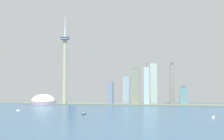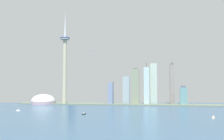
{
  "view_description": "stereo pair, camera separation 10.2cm",
  "coord_description": "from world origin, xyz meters",
  "px_view_note": "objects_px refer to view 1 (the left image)",
  "views": [
    {
      "loc": [
        142.78,
        -437.15,
        63.72
      ],
      "look_at": [
        -18.67,
        443.44,
        121.92
      ],
      "focal_mm": 40.68,
      "sensor_mm": 36.0,
      "label": 1
    },
    {
      "loc": [
        142.88,
        -437.13,
        63.72
      ],
      "look_at": [
        -18.67,
        443.44,
        121.92
      ],
      "focal_mm": 40.68,
      "sensor_mm": 36.0,
      "label": 2
    }
  ],
  "objects_px": {
    "skyscraper_2": "(172,84)",
    "skyscraper_1": "(183,96)",
    "skyscraper_0": "(135,87)",
    "boat_2": "(84,114)",
    "skyscraper_4": "(111,93)",
    "skyscraper_7": "(147,86)",
    "skyscraper_5": "(126,90)",
    "airplane": "(93,54)",
    "observation_tower": "(65,58)",
    "stadium_dome": "(43,101)",
    "boat_0": "(18,110)",
    "skyscraper_6": "(154,84)",
    "skyscraper_3": "(72,88)",
    "channel_buoy_0": "(166,112)",
    "channel_buoy_1": "(49,110)",
    "boat_1": "(214,118)"
  },
  "relations": [
    {
      "from": "skyscraper_2",
      "to": "skyscraper_1",
      "type": "bearing_deg",
      "value": -57.66
    },
    {
      "from": "skyscraper_0",
      "to": "boat_2",
      "type": "distance_m",
      "value": 336.61
    },
    {
      "from": "skyscraper_4",
      "to": "skyscraper_7",
      "type": "relative_size",
      "value": 0.54
    },
    {
      "from": "skyscraper_5",
      "to": "airplane",
      "type": "xyz_separation_m",
      "value": [
        -122.17,
        -25.04,
        133.74
      ]
    },
    {
      "from": "skyscraper_1",
      "to": "airplane",
      "type": "xyz_separation_m",
      "value": [
        -321.46,
        21.39,
        152.61
      ]
    },
    {
      "from": "skyscraper_1",
      "to": "skyscraper_0",
      "type": "bearing_deg",
      "value": -178.31
    },
    {
      "from": "observation_tower",
      "to": "stadium_dome",
      "type": "distance_m",
      "value": 175.14
    },
    {
      "from": "skyscraper_2",
      "to": "boat_0",
      "type": "relative_size",
      "value": 14.44
    },
    {
      "from": "skyscraper_6",
      "to": "boat_2",
      "type": "height_order",
      "value": "skyscraper_6"
    },
    {
      "from": "skyscraper_1",
      "to": "skyscraper_7",
      "type": "xyz_separation_m",
      "value": [
        -122.43,
        -6.05,
        33.69
      ]
    },
    {
      "from": "skyscraper_2",
      "to": "skyscraper_3",
      "type": "distance_m",
      "value": 392.87
    },
    {
      "from": "channel_buoy_0",
      "to": "channel_buoy_1",
      "type": "xyz_separation_m",
      "value": [
        -312.1,
        3.08,
        -0.22
      ]
    },
    {
      "from": "skyscraper_2",
      "to": "channel_buoy_0",
      "type": "distance_m",
      "value": 298.26
    },
    {
      "from": "boat_0",
      "to": "skyscraper_3",
      "type": "bearing_deg",
      "value": -124.65
    },
    {
      "from": "observation_tower",
      "to": "skyscraper_3",
      "type": "distance_m",
      "value": 154.99
    },
    {
      "from": "observation_tower",
      "to": "skyscraper_3",
      "type": "xyz_separation_m",
      "value": [
        -9.59,
        111.67,
        -107.06
      ]
    },
    {
      "from": "boat_2",
      "to": "channel_buoy_0",
      "type": "relative_size",
      "value": 7.5
    },
    {
      "from": "skyscraper_1",
      "to": "channel_buoy_1",
      "type": "distance_m",
      "value": 443.69
    },
    {
      "from": "observation_tower",
      "to": "boat_2",
      "type": "distance_m",
      "value": 382.8
    },
    {
      "from": "airplane",
      "to": "boat_1",
      "type": "bearing_deg",
      "value": -149.79
    },
    {
      "from": "observation_tower",
      "to": "boat_1",
      "type": "distance_m",
      "value": 571.65
    },
    {
      "from": "skyscraper_1",
      "to": "skyscraper_7",
      "type": "distance_m",
      "value": 127.12
    },
    {
      "from": "channel_buoy_1",
      "to": "skyscraper_1",
      "type": "bearing_deg",
      "value": 31.56
    },
    {
      "from": "skyscraper_5",
      "to": "skyscraper_0",
      "type": "bearing_deg",
      "value": -53.11
    },
    {
      "from": "skyscraper_6",
      "to": "boat_1",
      "type": "xyz_separation_m",
      "value": [
        124.63,
        -399.82,
        -72.28
      ]
    },
    {
      "from": "skyscraper_2",
      "to": "channel_buoy_1",
      "type": "distance_m",
      "value": 451.91
    },
    {
      "from": "skyscraper_5",
      "to": "stadium_dome",
      "type": "bearing_deg",
      "value": -166.83
    },
    {
      "from": "channel_buoy_1",
      "to": "skyscraper_6",
      "type": "bearing_deg",
      "value": 45.85
    },
    {
      "from": "boat_1",
      "to": "boat_2",
      "type": "xyz_separation_m",
      "value": [
        -275.47,
        21.93,
        -0.31
      ]
    },
    {
      "from": "observation_tower",
      "to": "channel_buoy_1",
      "type": "bearing_deg",
      "value": -79.92
    },
    {
      "from": "skyscraper_5",
      "to": "boat_2",
      "type": "xyz_separation_m",
      "value": [
        -50.98,
        -369.93,
        -48.72
      ]
    },
    {
      "from": "skyscraper_4",
      "to": "boat_0",
      "type": "distance_m",
      "value": 322.92
    },
    {
      "from": "skyscraper_5",
      "to": "boat_0",
      "type": "distance_m",
      "value": 405.12
    },
    {
      "from": "skyscraper_7",
      "to": "channel_buoy_1",
      "type": "xyz_separation_m",
      "value": [
        -254.72,
        -225.65,
        -64.18
      ]
    },
    {
      "from": "skyscraper_7",
      "to": "channel_buoy_0",
      "type": "distance_m",
      "value": 244.33
    },
    {
      "from": "stadium_dome",
      "to": "boat_1",
      "type": "distance_m",
      "value": 611.26
    },
    {
      "from": "boat_2",
      "to": "boat_1",
      "type": "bearing_deg",
      "value": 90.75
    },
    {
      "from": "boat_0",
      "to": "skyscraper_5",
      "type": "bearing_deg",
      "value": -159.07
    },
    {
      "from": "skyscraper_7",
      "to": "channel_buoy_1",
      "type": "distance_m",
      "value": 346.3
    },
    {
      "from": "boat_2",
      "to": "channel_buoy_0",
      "type": "bearing_deg",
      "value": 120.9
    },
    {
      "from": "skyscraper_7",
      "to": "channel_buoy_1",
      "type": "height_order",
      "value": "skyscraper_7"
    },
    {
      "from": "skyscraper_2",
      "to": "channel_buoy_0",
      "type": "xyz_separation_m",
      "value": [
        -31.38,
        -287.96,
        -71.1
      ]
    },
    {
      "from": "skyscraper_0",
      "to": "channel_buoy_1",
      "type": "distance_m",
      "value": 319.5
    },
    {
      "from": "observation_tower",
      "to": "skyscraper_1",
      "type": "height_order",
      "value": "observation_tower"
    },
    {
      "from": "skyscraper_3",
      "to": "skyscraper_6",
      "type": "distance_m",
      "value": 327.49
    },
    {
      "from": "skyscraper_6",
      "to": "observation_tower",
      "type": "bearing_deg",
      "value": -166.76
    },
    {
      "from": "stadium_dome",
      "to": "skyscraper_7",
      "type": "xyz_separation_m",
      "value": [
        371.28,
        16.4,
        54.93
      ]
    },
    {
      "from": "skyscraper_2",
      "to": "stadium_dome",
      "type": "bearing_deg",
      "value": -170.66
    },
    {
      "from": "skyscraper_1",
      "to": "observation_tower",
      "type": "bearing_deg",
      "value": -177.27
    },
    {
      "from": "skyscraper_4",
      "to": "skyscraper_3",
      "type": "bearing_deg",
      "value": 147.75
    }
  ]
}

